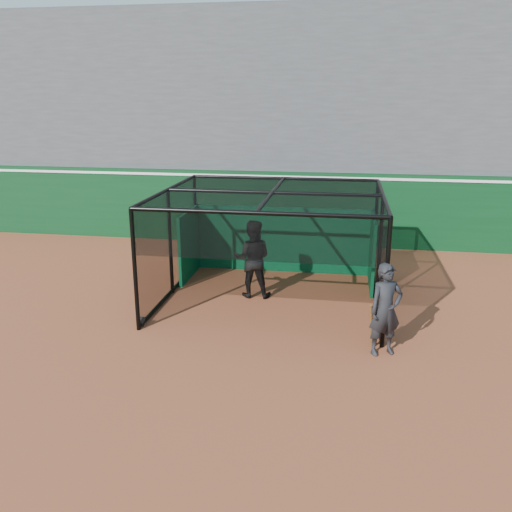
# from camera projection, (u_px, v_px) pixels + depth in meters

# --- Properties ---
(ground) EXTENTS (120.00, 120.00, 0.00)m
(ground) POSITION_uv_depth(u_px,v_px,m) (206.00, 347.00, 11.09)
(ground) COLOR brown
(ground) RESTS_ON ground
(outfield_wall) EXTENTS (50.00, 0.50, 2.50)m
(outfield_wall) POSITION_uv_depth(u_px,v_px,m) (267.00, 206.00, 18.77)
(outfield_wall) COLOR #0A3717
(outfield_wall) RESTS_ON ground
(grandstand) EXTENTS (50.00, 7.85, 8.95)m
(grandstand) POSITION_uv_depth(u_px,v_px,m) (281.00, 109.00, 21.44)
(grandstand) COLOR #4C4C4F
(grandstand) RESTS_ON ground
(batting_cage) EXTENTS (5.33, 4.90, 2.71)m
(batting_cage) POSITION_uv_depth(u_px,v_px,m) (272.00, 247.00, 13.42)
(batting_cage) COLOR black
(batting_cage) RESTS_ON ground
(batter) EXTENTS (1.01, 0.81, 1.99)m
(batter) POSITION_uv_depth(u_px,v_px,m) (252.00, 259.00, 13.68)
(batter) COLOR black
(batter) RESTS_ON ground
(on_deck_player) EXTENTS (0.81, 0.70, 1.87)m
(on_deck_player) POSITION_uv_depth(u_px,v_px,m) (386.00, 310.00, 10.56)
(on_deck_player) COLOR black
(on_deck_player) RESTS_ON ground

